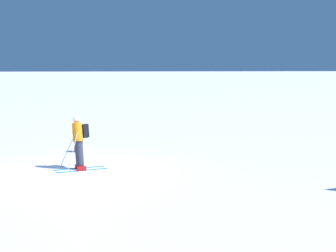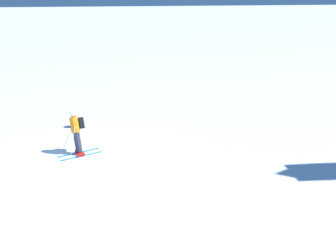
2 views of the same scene
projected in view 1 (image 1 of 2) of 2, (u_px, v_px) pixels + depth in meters
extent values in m
plane|color=white|center=(79.00, 173.00, 14.75)|extent=(300.00, 300.00, 0.00)
cube|color=#1E7AC6|center=(79.00, 168.00, 15.36)|extent=(0.62, 1.61, 0.01)
cube|color=#1E7AC6|center=(82.00, 171.00, 15.03)|extent=(0.62, 1.61, 0.01)
cube|color=#B21919|center=(79.00, 166.00, 15.36)|extent=(0.22, 0.31, 0.12)
cube|color=#B21919|center=(82.00, 169.00, 15.03)|extent=(0.22, 0.31, 0.12)
cylinder|color=#2D3342|center=(79.00, 154.00, 15.26)|extent=(0.51, 0.39, 0.82)
cylinder|color=orange|center=(78.00, 132.00, 15.33)|extent=(0.57, 0.48, 0.68)
sphere|color=tan|center=(77.00, 120.00, 15.37)|extent=(0.33, 0.30, 0.27)
sphere|color=silver|center=(77.00, 119.00, 15.38)|extent=(0.38, 0.34, 0.31)
cube|color=black|center=(85.00, 131.00, 15.43)|extent=(0.42, 0.29, 0.50)
cylinder|color=#B7B7BC|center=(68.00, 151.00, 15.54)|extent=(0.08, 0.53, 1.10)
cylinder|color=#B7B7BC|center=(72.00, 153.00, 14.76)|extent=(0.87, 0.27, 1.22)
cube|color=#AD231E|center=(79.00, 146.00, 18.19)|extent=(0.36, 0.31, 0.44)
cube|color=maroon|center=(78.00, 140.00, 18.15)|extent=(0.32, 0.28, 0.06)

